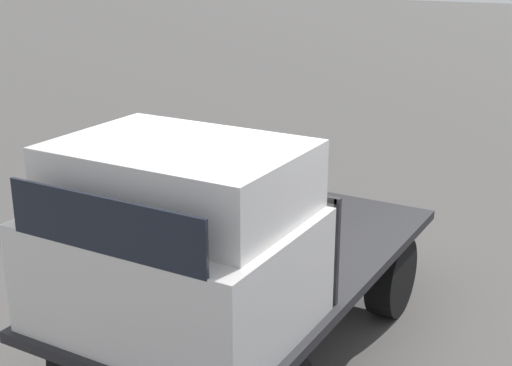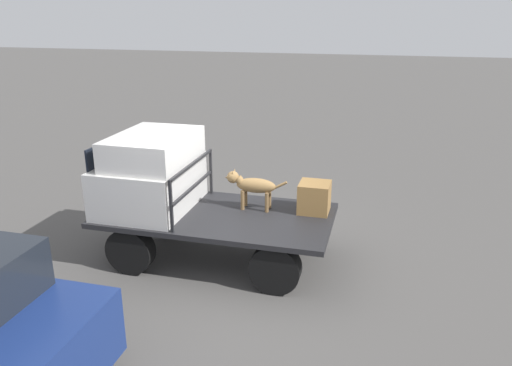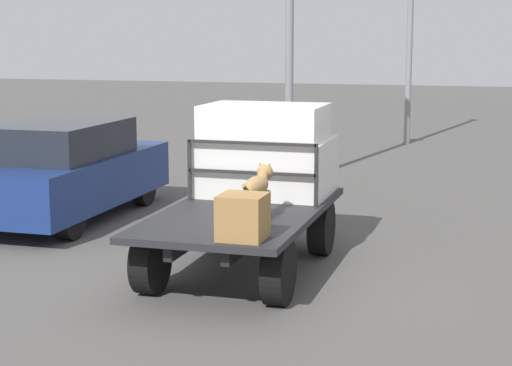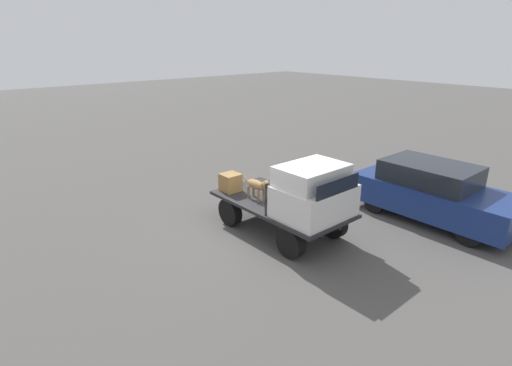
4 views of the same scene
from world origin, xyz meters
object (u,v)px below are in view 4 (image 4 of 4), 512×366
at_px(cargo_crate, 230,182).
at_px(parked_sedan, 433,192).
at_px(flatbed_truck, 280,210).
at_px(dog, 258,185).

bearing_deg(cargo_crate, parked_sedan, 48.21).
relative_size(flatbed_truck, cargo_crate, 7.63).
distance_m(flatbed_truck, dog, 0.85).
distance_m(dog, parked_sedan, 4.75).
bearing_deg(flatbed_truck, dog, -145.45).
bearing_deg(flatbed_truck, parked_sedan, 59.07).
xyz_separation_m(dog, cargo_crate, (-0.99, -0.12, -0.16)).
xyz_separation_m(flatbed_truck, dog, (-0.48, -0.33, 0.62)).
bearing_deg(dog, cargo_crate, 167.86).
bearing_deg(dog, flatbed_truck, 15.30).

